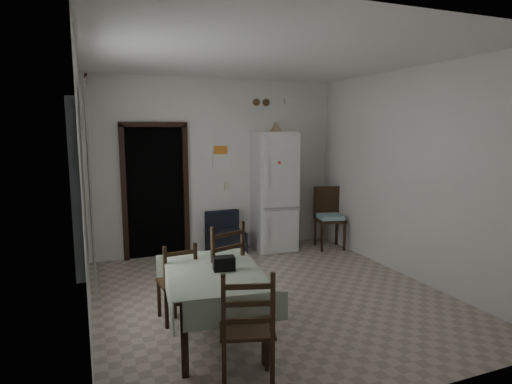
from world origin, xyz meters
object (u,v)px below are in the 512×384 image
Objects in this scene: corner_chair at (330,218)px; dining_chair_near_head at (247,326)px; dining_chair_far_left at (177,281)px; dining_chair_far_right at (217,269)px; navy_seat at (226,234)px; fridge at (273,191)px; dining_table at (214,305)px.

corner_chair is 1.05× the size of dining_chair_near_head.
dining_chair_far_left is 0.81× the size of dining_chair_far_right.
dining_chair_far_left is (-1.25, -2.15, 0.09)m from navy_seat.
dining_chair_near_head is (-0.15, -1.33, -0.04)m from dining_chair_far_right.
fridge is 1.99× the size of dining_chair_near_head.
dining_chair_far_left is at bearing -31.37° from dining_chair_far_right.
corner_chair reaches higher than dining_table.
dining_chair_far_left is (-3.04, -1.83, -0.09)m from corner_chair.
dining_table is 0.63m from dining_chair_far_left.
corner_chair is 0.78× the size of dining_table.
fridge is 1.08m from navy_seat.
dining_chair_near_head is (0.03, -0.84, 0.15)m from dining_table.
dining_table is 1.35× the size of dining_chair_near_head.
dining_chair_far_right is at bearing -79.51° from dining_chair_near_head.
corner_chair is 3.23m from dining_chair_far_right.
corner_chair is 4.25m from dining_chair_near_head.
corner_chair is at bearing -153.55° from dining_chair_far_left.
dining_chair_far_right is 1.07× the size of dining_chair_near_head.
dining_chair_far_right reaches higher than dining_chair_near_head.
fridge is at bearing 62.30° from dining_table.
dining_chair_near_head reaches higher than navy_seat.
fridge reaches higher than navy_seat.
fridge is 4.04m from dining_chair_near_head.
dining_chair_far_left reaches higher than dining_table.
fridge is at bearing -100.19° from dining_chair_near_head.
corner_chair is at bearing 47.19° from dining_table.
dining_chair_far_left is (-0.26, 0.57, 0.09)m from dining_table.
navy_seat is at bearing -124.62° from dining_chair_far_left.
fridge reaches higher than corner_chair.
corner_chair is at bearing -113.53° from dining_chair_near_head.
dining_chair_far_left is at bearing -136.61° from corner_chair.
dining_chair_far_left is 0.87× the size of dining_chair_near_head.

